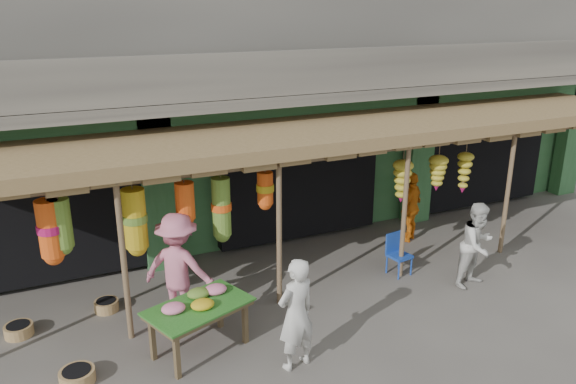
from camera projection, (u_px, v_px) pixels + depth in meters
name	position (u px, v px, depth m)	size (l,w,h in m)	color
ground	(349.00, 281.00, 10.41)	(80.00, 80.00, 0.00)	#514C47
building	(251.00, 70.00, 13.53)	(16.40, 6.80, 7.00)	gray
awning	(323.00, 137.00, 10.21)	(14.00, 2.70, 2.79)	brown
flower_table	(198.00, 307.00, 8.12)	(1.68, 1.32, 0.88)	brown
blue_chair	(397.00, 251.00, 10.60)	(0.43, 0.44, 0.79)	#1940A8
basket_left	(19.00, 330.00, 8.68)	(0.43, 0.43, 0.18)	#956944
basket_mid	(77.00, 376.00, 7.60)	(0.48, 0.48, 0.18)	#A18148
basket_right	(107.00, 306.00, 9.38)	(0.40, 0.40, 0.18)	#A2704B
person_front	(296.00, 314.00, 7.71)	(0.61, 0.40, 1.66)	beige
person_right	(478.00, 245.00, 10.03)	(0.77, 0.60, 1.58)	beige
person_vendor	(411.00, 207.00, 12.00)	(0.90, 0.37, 1.53)	orange
person_shopper	(179.00, 268.00, 8.87)	(1.18, 0.68, 1.83)	#D5718C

